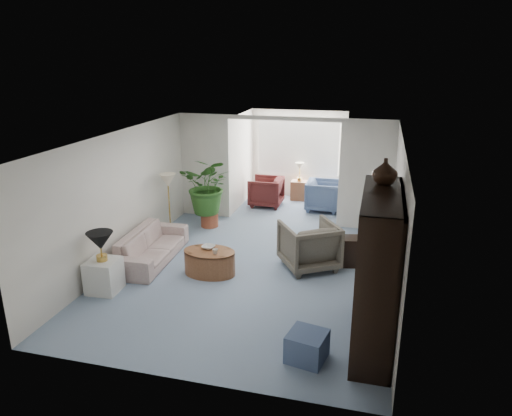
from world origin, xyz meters
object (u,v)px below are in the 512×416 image
(sofa, at_px, (151,246))
(end_table, at_px, (104,276))
(side_table_dark, at_px, (348,251))
(sunroom_chair_blue, at_px, (323,195))
(ottoman, at_px, (307,346))
(sunroom_table, at_px, (299,190))
(floor_lamp, at_px, (168,180))
(wingback_chair, at_px, (309,245))
(coffee_bowl, at_px, (208,247))
(cabinet_urn, at_px, (385,171))
(coffee_cup, at_px, (215,251))
(entertainment_cabinet, at_px, (377,271))
(sunroom_chair_maroon, at_px, (266,192))
(plant_pot, at_px, (210,220))
(coffee_table, at_px, (210,262))
(framed_picture, at_px, (397,197))
(table_lamp, at_px, (100,241))

(sofa, height_order, end_table, sofa)
(side_table_dark, distance_m, sunroom_chair_blue, 3.32)
(side_table_dark, bearing_deg, ottoman, -95.34)
(side_table_dark, bearing_deg, sunroom_table, 112.15)
(floor_lamp, bearing_deg, wingback_chair, -15.54)
(coffee_bowl, relative_size, cabinet_urn, 0.65)
(coffee_cup, bearing_deg, sunroom_table, 82.85)
(entertainment_cabinet, bearing_deg, ottoman, -141.41)
(coffee_bowl, distance_m, cabinet_urn, 3.65)
(coffee_bowl, distance_m, sunroom_chair_maroon, 4.14)
(entertainment_cabinet, bearing_deg, coffee_cup, 154.18)
(wingback_chair, bearing_deg, plant_pot, -64.81)
(end_table, relative_size, coffee_table, 0.59)
(wingback_chair, bearing_deg, entertainment_cabinet, 87.03)
(framed_picture, distance_m, coffee_table, 3.48)
(coffee_bowl, bearing_deg, plant_pot, 109.68)
(end_table, height_order, sunroom_chair_blue, sunroom_chair_blue)
(side_table_dark, bearing_deg, plant_pot, 157.76)
(sunroom_table, bearing_deg, wingback_chair, -77.92)
(cabinet_urn, xyz_separation_m, sunroom_chair_blue, (-1.38, 5.18, -1.93))
(coffee_cup, bearing_deg, side_table_dark, 26.76)
(wingback_chair, height_order, plant_pot, wingback_chair)
(sofa, xyz_separation_m, coffee_bowl, (1.24, -0.18, 0.18))
(sofa, bearing_deg, end_table, 168.75)
(sunroom_chair_blue, bearing_deg, coffee_cup, 162.21)
(sunroom_chair_maroon, xyz_separation_m, sunroom_table, (0.75, 0.75, -0.12))
(cabinet_urn, bearing_deg, end_table, -178.30)
(coffee_table, bearing_deg, coffee_bowl, 116.57)
(framed_picture, height_order, entertainment_cabinet, entertainment_cabinet)
(floor_lamp, distance_m, wingback_chair, 3.42)
(coffee_table, distance_m, side_table_dark, 2.61)
(framed_picture, distance_m, table_lamp, 4.83)
(end_table, height_order, plant_pot, end_table)
(floor_lamp, relative_size, wingback_chair, 0.37)
(coffee_bowl, bearing_deg, floor_lamp, 133.64)
(coffee_cup, bearing_deg, plant_pot, 112.28)
(plant_pot, distance_m, sunroom_table, 3.10)
(wingback_chair, relative_size, plant_pot, 2.43)
(entertainment_cabinet, height_order, sunroom_chair_maroon, entertainment_cabinet)
(wingback_chair, distance_m, entertainment_cabinet, 2.57)
(framed_picture, distance_m, sunroom_chair_maroon, 5.43)
(framed_picture, distance_m, wingback_chair, 2.06)
(coffee_table, xyz_separation_m, cabinet_urn, (2.92, -0.94, 2.10))
(floor_lamp, bearing_deg, entertainment_cabinet, -34.72)
(coffee_bowl, xyz_separation_m, coffee_cup, (0.20, -0.20, 0.02))
(framed_picture, xyz_separation_m, sunroom_table, (-2.36, 5.00, -1.44))
(sunroom_table, bearing_deg, cabinet_urn, -70.23)
(sunroom_chair_blue, bearing_deg, wingback_chair, -177.42)
(entertainment_cabinet, bearing_deg, framed_picture, 80.90)
(sunroom_table, bearing_deg, floor_lamp, -124.27)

